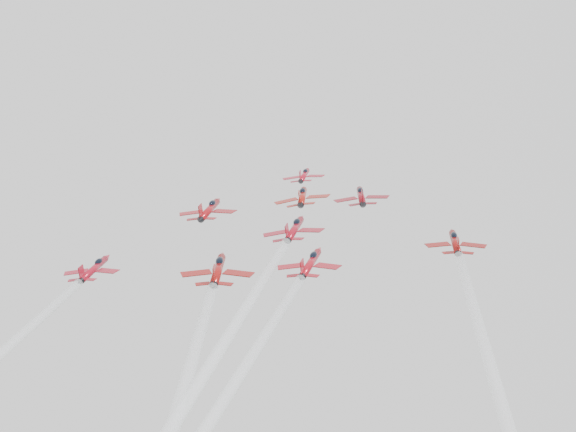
# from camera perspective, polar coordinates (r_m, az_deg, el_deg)

# --- Properties ---
(jet_lead) EXTENTS (8.65, 10.43, 8.54)m
(jet_lead) POSITION_cam_1_polar(r_m,az_deg,el_deg) (162.39, 1.16, 2.93)
(jet_lead) COLOR #B31124
(jet_row2_left) EXTENTS (10.59, 12.77, 10.45)m
(jet_row2_left) POSITION_cam_1_polar(r_m,az_deg,el_deg) (144.37, -5.61, 0.49)
(jet_row2_left) COLOR #A60F15
(jet_row2_center) EXTENTS (10.28, 12.39, 10.14)m
(jet_row2_center) POSITION_cam_1_polar(r_m,az_deg,el_deg) (146.39, 1.04, 1.42)
(jet_row2_center) COLOR #AB1810
(jet_row2_right) EXTENTS (9.86, 11.89, 9.73)m
(jet_row2_right) POSITION_cam_1_polar(r_m,az_deg,el_deg) (143.48, 5.23, 1.45)
(jet_row2_right) COLOR maroon
(jet_center) EXTENTS (9.99, 85.13, 70.06)m
(jet_center) POSITION_cam_1_polar(r_m,az_deg,el_deg) (83.06, -3.16, -11.18)
(jet_center) COLOR #A70F20
(jet_rear_farright) EXTENTS (8.68, 73.97, 60.87)m
(jet_rear_farright) POSITION_cam_1_polar(r_m,az_deg,el_deg) (78.14, 14.41, -11.76)
(jet_rear_farright) COLOR maroon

